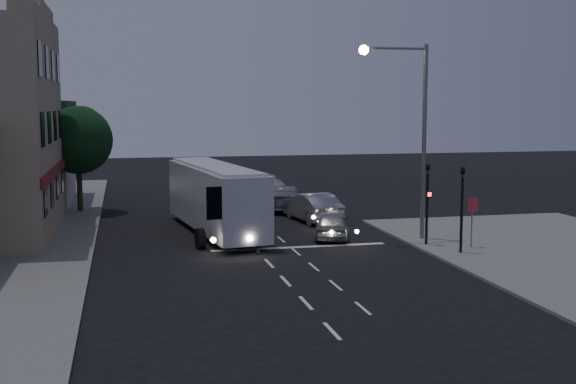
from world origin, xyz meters
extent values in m
plane|color=black|center=(0.00, 0.00, 0.00)|extent=(120.00, 120.00, 0.00)
cube|color=silver|center=(0.00, -10.00, 0.01)|extent=(0.12, 1.60, 0.01)
cube|color=silver|center=(0.00, -7.00, 0.01)|extent=(0.12, 1.60, 0.01)
cube|color=silver|center=(0.00, -4.00, 0.01)|extent=(0.12, 1.60, 0.01)
cube|color=silver|center=(0.00, -1.00, 0.01)|extent=(0.12, 1.60, 0.01)
cube|color=silver|center=(0.00, 2.00, 0.01)|extent=(0.12, 1.60, 0.01)
cube|color=silver|center=(0.00, 5.00, 0.01)|extent=(0.12, 1.60, 0.01)
cube|color=silver|center=(0.00, 8.00, 0.01)|extent=(0.12, 1.60, 0.01)
cube|color=silver|center=(0.00, 11.00, 0.01)|extent=(0.12, 1.60, 0.01)
cube|color=silver|center=(0.00, 14.00, 0.01)|extent=(0.12, 1.60, 0.01)
cube|color=silver|center=(0.00, 17.00, 0.01)|extent=(0.12, 1.60, 0.01)
cube|color=silver|center=(1.60, -8.00, 0.01)|extent=(0.10, 1.50, 0.01)
cube|color=silver|center=(1.60, -5.00, 0.01)|extent=(0.10, 1.50, 0.01)
cube|color=silver|center=(1.60, -2.00, 0.01)|extent=(0.10, 1.50, 0.01)
cube|color=silver|center=(1.60, 1.00, 0.01)|extent=(0.10, 1.50, 0.01)
cube|color=silver|center=(1.60, 4.00, 0.01)|extent=(0.10, 1.50, 0.01)
cube|color=silver|center=(1.60, 7.00, 0.01)|extent=(0.10, 1.50, 0.01)
cube|color=silver|center=(1.60, 10.00, 0.01)|extent=(0.10, 1.50, 0.01)
cube|color=silver|center=(1.60, 13.00, 0.01)|extent=(0.10, 1.50, 0.01)
cube|color=silver|center=(1.60, 16.00, 0.01)|extent=(0.10, 1.50, 0.01)
cube|color=silver|center=(1.60, 19.00, 0.01)|extent=(0.10, 1.50, 0.01)
cube|color=silver|center=(2.00, 2.00, 0.01)|extent=(8.00, 0.35, 0.01)
cube|color=silver|center=(-1.24, 6.51, 1.81)|extent=(3.80, 11.35, 2.97)
cube|color=silver|center=(-1.24, 6.51, 3.34)|extent=(3.38, 10.93, 0.17)
cube|color=black|center=(-1.24, 0.99, 2.27)|extent=(2.13, 0.40, 1.39)
cube|color=black|center=(-0.07, 6.97, 2.41)|extent=(1.29, 9.20, 0.84)
cube|color=black|center=(-2.41, 6.97, 2.41)|extent=(1.29, 9.20, 0.84)
cube|color=maroon|center=(-0.06, 7.44, 1.39)|extent=(0.71, 5.06, 1.30)
cube|color=maroon|center=(-2.41, 7.44, 1.39)|extent=(0.71, 5.06, 1.30)
cylinder|color=black|center=(-2.40, 2.61, 0.46)|extent=(0.45, 0.96, 0.93)
cylinder|color=black|center=(-0.08, 2.61, 0.46)|extent=(0.45, 0.96, 0.93)
cylinder|color=black|center=(-2.40, 8.83, 0.46)|extent=(0.45, 0.96, 0.93)
cylinder|color=black|center=(-0.08, 8.83, 0.46)|extent=(0.45, 0.96, 0.93)
cylinder|color=black|center=(-2.40, 10.41, 0.46)|extent=(0.45, 0.96, 0.93)
cylinder|color=black|center=(-0.08, 10.41, 0.46)|extent=(0.45, 0.96, 0.93)
cylinder|color=#FFF2CC|center=(-2.02, 0.92, 0.70)|extent=(0.25, 0.08, 0.24)
cylinder|color=#FFF2CC|center=(-0.45, 0.92, 0.70)|extent=(0.25, 0.08, 0.24)
imported|color=#ACACAC|center=(4.03, 3.80, 0.66)|extent=(2.60, 4.16, 1.32)
imported|color=#B2B2B2|center=(4.40, 8.85, 0.80)|extent=(2.41, 5.04, 1.59)
imported|color=#9C9FAC|center=(3.95, 13.59, 0.75)|extent=(3.36, 5.51, 1.49)
imported|color=silver|center=(3.79, 19.54, 0.82)|extent=(3.54, 6.22, 1.64)
cylinder|color=black|center=(7.60, 0.80, 1.72)|extent=(0.12, 0.12, 3.20)
imported|color=black|center=(7.60, 0.80, 3.77)|extent=(0.15, 0.18, 0.90)
cube|color=black|center=(7.60, 0.62, 2.42)|extent=(0.25, 0.12, 0.30)
cube|color=#FF0C0C|center=(7.60, 0.55, 2.42)|extent=(0.16, 0.02, 0.18)
cylinder|color=black|center=(8.30, -1.20, 1.72)|extent=(0.12, 0.12, 3.20)
imported|color=black|center=(8.30, -1.20, 3.77)|extent=(0.18, 0.15, 0.90)
cylinder|color=slate|center=(9.30, -0.20, 1.12)|extent=(0.06, 0.06, 2.00)
cube|color=red|center=(9.30, -0.27, 2.02)|extent=(0.45, 0.03, 0.60)
cylinder|color=slate|center=(8.00, 2.20, 4.62)|extent=(0.20, 0.20, 9.00)
cylinder|color=slate|center=(6.50, 2.20, 8.92)|extent=(3.00, 0.12, 0.12)
sphere|color=#FFBF59|center=(5.00, 2.20, 8.82)|extent=(0.44, 0.44, 0.44)
cube|color=#998962|center=(-9.50, 8.00, 10.37)|extent=(1.00, 12.00, 0.50)
cube|color=#998962|center=(-9.50, 8.00, 10.87)|extent=(1.00, 6.00, 0.50)
cube|color=maroon|center=(-8.95, 8.00, 3.12)|extent=(0.15, 12.00, 0.50)
cube|color=black|center=(-8.98, 3.50, 2.32)|extent=(0.06, 1.30, 1.50)
cube|color=black|center=(-8.98, 6.50, 2.32)|extent=(0.06, 1.30, 1.50)
cube|color=black|center=(-8.98, 9.50, 2.32)|extent=(0.06, 1.30, 1.50)
cube|color=black|center=(-8.98, 12.50, 2.32)|extent=(0.06, 1.30, 1.50)
cube|color=black|center=(-8.98, 3.50, 5.32)|extent=(0.06, 1.30, 1.50)
cube|color=black|center=(-8.98, 6.50, 5.32)|extent=(0.06, 1.30, 1.50)
cube|color=black|center=(-8.98, 9.50, 5.32)|extent=(0.06, 1.30, 1.50)
cube|color=black|center=(-8.98, 12.50, 5.32)|extent=(0.06, 1.30, 1.50)
cube|color=black|center=(-8.98, 3.50, 8.32)|extent=(0.06, 1.30, 1.50)
cube|color=black|center=(-8.98, 6.50, 8.32)|extent=(0.06, 1.30, 1.50)
cube|color=black|center=(-8.98, 9.50, 8.32)|extent=(0.06, 1.30, 1.50)
cube|color=black|center=(-8.98, 12.50, 8.32)|extent=(0.06, 1.30, 1.50)
cylinder|color=black|center=(-8.20, 15.00, 1.52)|extent=(0.32, 0.32, 2.80)
sphere|color=#0E3315|center=(-8.20, 15.00, 4.32)|extent=(4.00, 4.00, 4.00)
sphere|color=#123318|center=(-8.00, 15.60, 5.02)|extent=(2.60, 2.60, 2.60)
sphere|color=#0E3315|center=(-8.50, 14.40, 4.72)|extent=(2.40, 2.40, 2.40)
camera|label=1|loc=(-5.65, -29.03, 6.38)|focal=45.00mm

